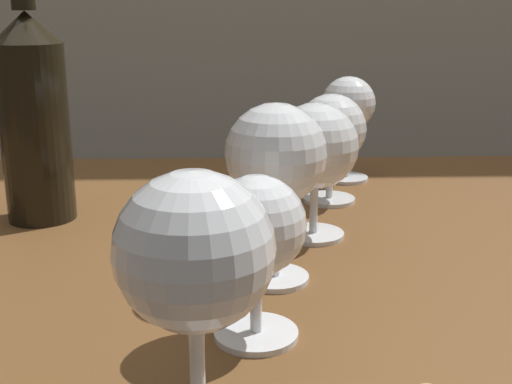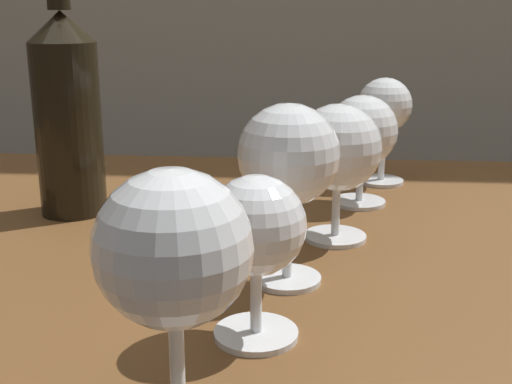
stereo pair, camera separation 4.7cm
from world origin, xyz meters
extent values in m
cube|color=brown|center=(0.00, 0.00, 0.73)|extent=(1.60, 0.85, 0.03)
cylinder|color=white|center=(0.02, -0.30, 0.79)|extent=(0.01, 0.01, 0.08)
sphere|color=white|center=(0.02, -0.30, 0.86)|extent=(0.09, 0.09, 0.09)
ellipsoid|color=maroon|center=(0.02, -0.30, 0.86)|extent=(0.08, 0.08, 0.04)
cylinder|color=white|center=(0.05, -0.18, 0.75)|extent=(0.06, 0.06, 0.00)
cylinder|color=white|center=(0.05, -0.18, 0.78)|extent=(0.01, 0.01, 0.06)
sphere|color=white|center=(0.05, -0.18, 0.83)|extent=(0.07, 0.07, 0.07)
ellipsoid|color=maroon|center=(0.05, -0.18, 0.83)|extent=(0.07, 0.07, 0.03)
cylinder|color=white|center=(0.07, -0.07, 0.75)|extent=(0.06, 0.06, 0.00)
cylinder|color=white|center=(0.07, -0.07, 0.79)|extent=(0.01, 0.01, 0.08)
sphere|color=white|center=(0.07, -0.07, 0.86)|extent=(0.09, 0.09, 0.09)
ellipsoid|color=beige|center=(0.07, -0.07, 0.87)|extent=(0.08, 0.08, 0.05)
cylinder|color=white|center=(0.12, 0.04, 0.75)|extent=(0.07, 0.07, 0.00)
cylinder|color=white|center=(0.12, 0.04, 0.78)|extent=(0.01, 0.01, 0.07)
sphere|color=white|center=(0.12, 0.04, 0.84)|extent=(0.09, 0.09, 0.09)
ellipsoid|color=#EACC66|center=(0.12, 0.04, 0.85)|extent=(0.08, 0.08, 0.05)
cylinder|color=white|center=(0.16, 0.18, 0.75)|extent=(0.07, 0.07, 0.00)
cylinder|color=white|center=(0.16, 0.18, 0.78)|extent=(0.01, 0.01, 0.06)
sphere|color=white|center=(0.16, 0.18, 0.84)|extent=(0.09, 0.09, 0.09)
ellipsoid|color=#380711|center=(0.16, 0.18, 0.83)|extent=(0.08, 0.08, 0.03)
cylinder|color=white|center=(0.20, 0.28, 0.75)|extent=(0.06, 0.06, 0.00)
cylinder|color=white|center=(0.20, 0.28, 0.79)|extent=(0.01, 0.01, 0.08)
sphere|color=white|center=(0.20, 0.28, 0.85)|extent=(0.07, 0.07, 0.07)
ellipsoid|color=pink|center=(0.20, 0.28, 0.85)|extent=(0.07, 0.07, 0.03)
cylinder|color=black|center=(-0.19, 0.12, 0.84)|extent=(0.08, 0.08, 0.20)
cone|color=black|center=(-0.19, 0.12, 0.96)|extent=(0.08, 0.08, 0.03)
camera|label=1|loc=(0.04, -0.64, 0.99)|focal=46.51mm
camera|label=2|loc=(0.09, -0.63, 0.99)|focal=46.51mm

